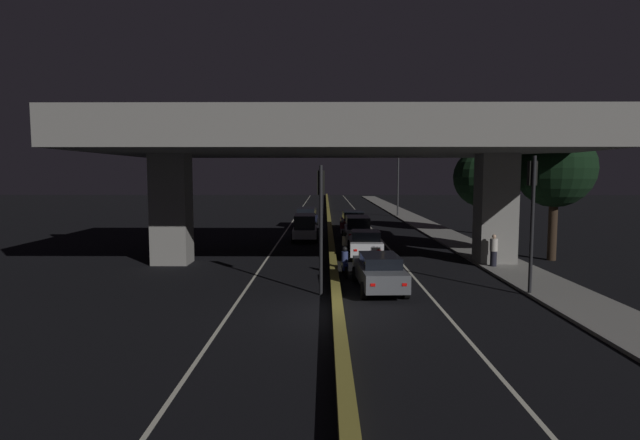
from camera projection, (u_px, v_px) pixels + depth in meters
ground_plane at (337, 314)px, 17.14m from camera, size 200.00×200.00×0.00m
lane_line_left_inner at (293, 220)px, 52.02m from camera, size 0.12×126.00×0.00m
lane_line_right_inner at (365, 220)px, 51.95m from camera, size 0.12×126.00×0.00m
median_divider at (329, 219)px, 51.97m from camera, size 0.38×126.00×0.37m
sidewalk_right at (429, 227)px, 44.93m from camera, size 2.77×126.00×0.12m
elevated_overpass at (333, 141)px, 26.14m from camera, size 24.22×13.03×8.51m
traffic_light_left_of_median at (321, 207)px, 19.55m from camera, size 0.30×0.49×5.13m
traffic_light_right_of_median at (532, 201)px, 19.45m from camera, size 0.30×0.49×5.50m
street_lamp at (396, 176)px, 56.37m from camera, size 2.07×0.32×7.71m
car_grey_lead at (379, 271)px, 20.57m from camera, size 2.01×4.79×1.50m
car_white_second at (366, 244)px, 28.52m from camera, size 2.06×3.98×1.59m
car_white_third at (357, 227)px, 36.60m from camera, size 2.03×4.79×1.70m
car_dark_red_fourth at (353, 220)px, 43.48m from camera, size 2.16×4.21×1.65m
car_white_lead_oncoming at (305, 227)px, 36.08m from camera, size 1.90×4.40×1.89m
car_dark_blue_second_oncoming at (307, 217)px, 45.48m from camera, size 2.04×4.74×1.76m
motorcycle_blue_filtering_near at (345, 263)px, 23.44m from camera, size 0.34×1.72×1.41m
motorcycle_black_filtering_mid at (345, 247)px, 28.75m from camera, size 0.34×1.84×1.47m
motorcycle_white_filtering_far at (342, 230)px, 37.69m from camera, size 0.32×1.98×1.38m
pedestrian_on_sidewalk at (494, 250)px, 25.31m from camera, size 0.38×0.38×1.62m
roadside_tree_kerbside_near at (555, 169)px, 27.39m from camera, size 4.28×4.28×7.25m
roadside_tree_kerbside_mid at (484, 177)px, 39.84m from camera, size 4.80×4.80×6.96m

